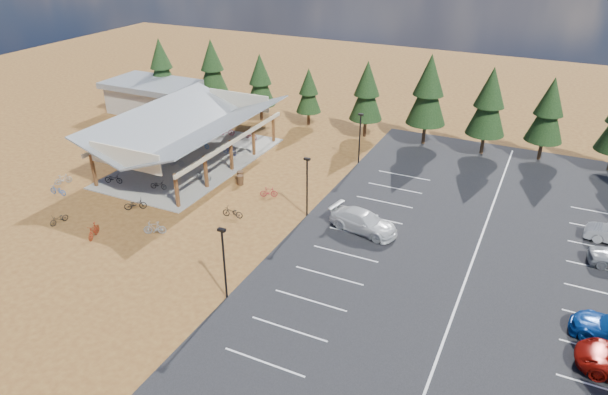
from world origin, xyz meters
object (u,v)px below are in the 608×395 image
at_px(bike_8, 59,219).
at_px(bike_9, 63,179).
at_px(bike_3, 226,131).
at_px(car_3, 364,222).
at_px(bike_5, 204,175).
at_px(lamp_post_1, 307,183).
at_px(bike_16, 233,212).
at_px(bike_10, 58,190).
at_px(bike_6, 230,150).
at_px(bike_13, 155,228).
at_px(lamp_post_0, 224,259).
at_px(bike_pavilion, 190,126).
at_px(bike_7, 251,135).
at_px(bike_2, 203,144).
at_px(trash_bin_0, 240,180).
at_px(bike_1, 177,162).
at_px(bike_12, 135,204).
at_px(bike_15, 269,192).
at_px(bike_0, 113,179).
at_px(trash_bin_1, 240,176).
at_px(bike_4, 158,185).
at_px(bike_11, 94,231).
at_px(outbuilding, 152,96).
at_px(lamp_post_2, 360,135).

xyz_separation_m(bike_8, bike_9, (-5.47, 5.48, 0.04)).
relative_size(bike_3, car_3, 0.34).
bearing_deg(bike_5, bike_8, 157.48).
bearing_deg(lamp_post_1, bike_16, -151.75).
xyz_separation_m(bike_9, bike_10, (1.36, -1.84, -0.01)).
height_order(bike_6, bike_13, bike_13).
xyz_separation_m(lamp_post_0, bike_6, (-12.64, 20.13, -2.42)).
distance_m(bike_pavilion, bike_8, 15.30).
relative_size(bike_7, bike_10, 1.03).
xyz_separation_m(bike_2, bike_7, (3.31, 4.38, 0.07)).
bearing_deg(bike_3, trash_bin_0, -159.40).
xyz_separation_m(bike_1, bike_12, (2.33, -8.59, -0.07)).
xyz_separation_m(bike_13, bike_15, (4.87, 9.30, -0.06)).
distance_m(lamp_post_1, bike_10, 22.39).
height_order(trash_bin_0, bike_2, bike_2).
distance_m(bike_3, bike_7, 3.08).
bearing_deg(bike_9, bike_0, -125.78).
height_order(bike_pavilion, trash_bin_0, bike_pavilion).
height_order(bike_12, bike_16, bike_12).
height_order(bike_9, bike_12, bike_12).
bearing_deg(trash_bin_1, bike_10, -143.61).
distance_m(bike_0, car_3, 23.63).
xyz_separation_m(lamp_post_0, bike_10, (-21.40, 5.90, -2.53)).
bearing_deg(bike_4, bike_13, -155.76).
bearing_deg(bike_11, outbuilding, 100.06).
height_order(bike_11, bike_13, bike_11).
relative_size(lamp_post_2, bike_1, 3.41).
bearing_deg(bike_16, car_3, 97.99).
bearing_deg(lamp_post_2, bike_6, -162.98).
relative_size(lamp_post_2, bike_7, 2.91).
height_order(lamp_post_1, trash_bin_1, lamp_post_1).
distance_m(lamp_post_0, bike_11, 13.59).
height_order(outbuilding, bike_4, outbuilding).
xyz_separation_m(lamp_post_2, bike_15, (-4.46, -10.38, -2.51)).
xyz_separation_m(bike_8, bike_12, (3.88, 4.51, 0.06)).
distance_m(lamp_post_0, car_3, 12.88).
distance_m(bike_pavilion, bike_5, 5.68).
bearing_deg(lamp_post_0, bike_13, 155.18).
distance_m(trash_bin_0, bike_12, 9.54).
bearing_deg(bike_0, bike_5, -75.06).
bearing_deg(bike_10, bike_5, 125.25).
relative_size(bike_2, bike_11, 0.95).
relative_size(trash_bin_1, bike_13, 0.51).
xyz_separation_m(bike_12, car_3, (18.41, 4.91, 0.35)).
bearing_deg(bike_1, bike_6, -48.55).
xyz_separation_m(bike_9, car_3, (27.76, 3.94, 0.38)).
bearing_deg(bike_1, car_3, -115.77).
bearing_deg(bike_13, bike_pavilion, 177.18).
distance_m(bike_1, bike_15, 11.40).
distance_m(trash_bin_0, bike_10, 15.98).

